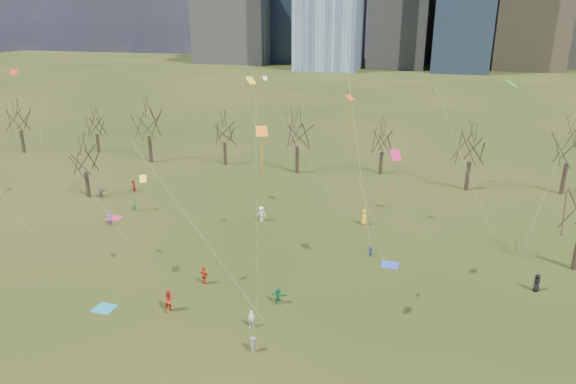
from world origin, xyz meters
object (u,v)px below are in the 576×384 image
(blanket_teal, at_px, (104,308))
(person_2, at_px, (170,301))
(person_1, at_px, (251,319))
(blanket_navy, at_px, (390,265))
(person_4, at_px, (204,276))
(blanket_crimson, at_px, (114,218))

(blanket_teal, relative_size, person_2, 0.83)
(person_1, bearing_deg, blanket_navy, 17.22)
(person_4, bearing_deg, person_2, 92.43)
(blanket_teal, bearing_deg, person_4, 44.54)
(person_1, bearing_deg, blanket_crimson, 106.49)
(blanket_navy, bearing_deg, person_4, -151.29)
(blanket_teal, bearing_deg, blanket_navy, 33.89)
(blanket_crimson, bearing_deg, person_4, -33.38)
(blanket_teal, xyz_separation_m, person_2, (5.31, 1.16, 0.95))
(person_2, bearing_deg, blanket_crimson, 81.67)
(blanket_teal, distance_m, person_2, 5.52)
(blanket_navy, relative_size, blanket_crimson, 1.00)
(blanket_navy, xyz_separation_m, person_1, (-8.98, -13.28, 0.68))
(blanket_teal, xyz_separation_m, person_1, (12.30, 1.01, 0.68))
(blanket_teal, height_order, person_1, person_1)
(blanket_navy, xyz_separation_m, person_2, (-15.96, -13.13, 0.95))
(person_2, bearing_deg, blanket_teal, 138.63)
(person_1, relative_size, person_4, 0.84)
(blanket_navy, distance_m, person_1, 16.05)
(blanket_navy, relative_size, person_2, 0.83)
(blanket_navy, relative_size, person_4, 0.97)
(blanket_navy, height_order, person_1, person_1)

